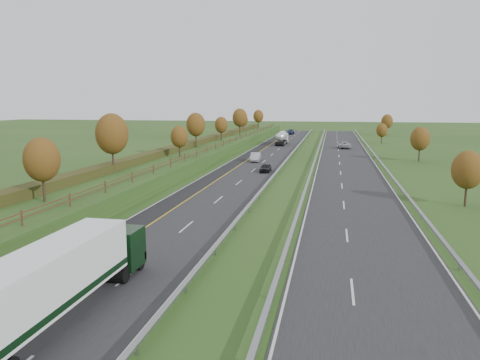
# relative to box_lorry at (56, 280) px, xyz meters

# --- Properties ---
(ground) EXTENTS (400.00, 400.00, 0.00)m
(ground) POSITION_rel_box_lorry_xyz_m (7.40, 62.99, -2.33)
(ground) COLOR #294A1A
(ground) RESTS_ON ground
(near_carriageway) EXTENTS (10.50, 200.00, 0.04)m
(near_carriageway) POSITION_rel_box_lorry_xyz_m (-0.60, 67.99, -2.31)
(near_carriageway) COLOR #232326
(near_carriageway) RESTS_ON ground
(far_carriageway) EXTENTS (10.50, 200.00, 0.04)m
(far_carriageway) POSITION_rel_box_lorry_xyz_m (15.90, 67.99, -2.31)
(far_carriageway) COLOR #232326
(far_carriageway) RESTS_ON ground
(hard_shoulder) EXTENTS (3.00, 200.00, 0.04)m
(hard_shoulder) POSITION_rel_box_lorry_xyz_m (-4.35, 67.99, -2.31)
(hard_shoulder) COLOR black
(hard_shoulder) RESTS_ON ground
(lane_markings) EXTENTS (26.75, 200.00, 0.01)m
(lane_markings) POSITION_rel_box_lorry_xyz_m (5.80, 67.87, -2.28)
(lane_markings) COLOR silver
(lane_markings) RESTS_ON near_carriageway
(embankment_left) EXTENTS (12.00, 200.00, 2.00)m
(embankment_left) POSITION_rel_box_lorry_xyz_m (-13.60, 67.99, -1.33)
(embankment_left) COLOR #294A1A
(embankment_left) RESTS_ON ground
(hedge_left) EXTENTS (2.20, 180.00, 1.10)m
(hedge_left) POSITION_rel_box_lorry_xyz_m (-15.60, 67.99, 0.22)
(hedge_left) COLOR #313716
(hedge_left) RESTS_ON embankment_left
(fence_left) EXTENTS (0.12, 189.06, 1.20)m
(fence_left) POSITION_rel_box_lorry_xyz_m (-9.10, 67.57, 0.40)
(fence_left) COLOR #422B19
(fence_left) RESTS_ON embankment_left
(median_barrier_near) EXTENTS (0.32, 200.00, 0.71)m
(median_barrier_near) POSITION_rel_box_lorry_xyz_m (5.10, 67.99, -1.72)
(median_barrier_near) COLOR gray
(median_barrier_near) RESTS_ON ground
(median_barrier_far) EXTENTS (0.32, 200.00, 0.71)m
(median_barrier_far) POSITION_rel_box_lorry_xyz_m (10.20, 67.99, -1.72)
(median_barrier_far) COLOR gray
(median_barrier_far) RESTS_ON ground
(outer_barrier_far) EXTENTS (0.32, 200.00, 0.71)m
(outer_barrier_far) POSITION_rel_box_lorry_xyz_m (21.70, 67.99, -1.71)
(outer_barrier_far) COLOR gray
(outer_barrier_far) RESTS_ON ground
(trees_left) EXTENTS (6.64, 164.30, 7.66)m
(trees_left) POSITION_rel_box_lorry_xyz_m (-13.24, 64.62, 4.04)
(trees_left) COLOR #2D2116
(trees_left) RESTS_ON embankment_left
(trees_far) EXTENTS (8.45, 118.60, 7.12)m
(trees_far) POSITION_rel_box_lorry_xyz_m (29.20, 97.20, 1.92)
(trees_far) COLOR #2D2116
(trees_far) RESTS_ON ground
(box_lorry) EXTENTS (2.58, 16.28, 4.06)m
(box_lorry) POSITION_rel_box_lorry_xyz_m (0.00, 0.00, 0.00)
(box_lorry) COLOR black
(box_lorry) RESTS_ON near_carriageway
(road_tanker) EXTENTS (2.40, 11.22, 3.46)m
(road_tanker) POSITION_rel_box_lorry_xyz_m (0.00, 104.19, -0.47)
(road_tanker) COLOR silver
(road_tanker) RESTS_ON near_carriageway
(car_dark_near) EXTENTS (1.64, 3.95, 1.34)m
(car_dark_near) POSITION_rel_box_lorry_xyz_m (2.85, 53.67, -1.62)
(car_dark_near) COLOR black
(car_dark_near) RESTS_ON near_carriageway
(car_silver_mid) EXTENTS (2.01, 5.02, 1.62)m
(car_silver_mid) POSITION_rel_box_lorry_xyz_m (-0.97, 66.95, -1.48)
(car_silver_mid) COLOR #ADAEB2
(car_silver_mid) RESTS_ON near_carriageway
(car_small_far) EXTENTS (2.90, 5.81, 1.62)m
(car_small_far) POSITION_rel_box_lorry_xyz_m (-1.50, 145.29, -1.48)
(car_small_far) COLOR #172148
(car_small_far) RESTS_ON near_carriageway
(car_oncoming) EXTENTS (3.00, 6.05, 1.65)m
(car_oncoming) POSITION_rel_box_lorry_xyz_m (16.11, 96.69, -1.47)
(car_oncoming) COLOR #BDBCC1
(car_oncoming) RESTS_ON far_carriageway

